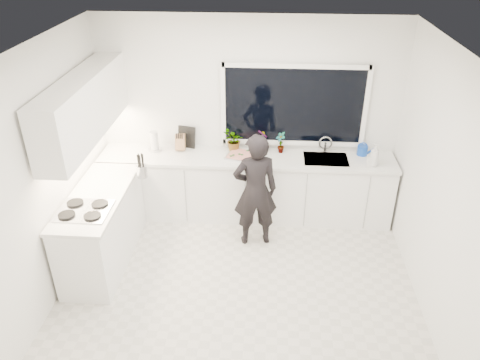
{
  "coord_description": "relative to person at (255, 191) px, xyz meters",
  "views": [
    {
      "loc": [
        0.3,
        -4.13,
        3.72
      ],
      "look_at": [
        -0.01,
        0.4,
        1.15
      ],
      "focal_mm": 35.0,
      "sensor_mm": 36.0,
      "label": 1
    }
  ],
  "objects": [
    {
      "name": "upper_cabinets",
      "position": [
        -1.93,
        -0.13,
        1.09
      ],
      "size": [
        0.34,
        2.1,
        0.7
      ],
      "primitive_type": "cube",
      "color": "white",
      "rests_on": "wall_left"
    },
    {
      "name": "countertop_back",
      "position": [
        -0.14,
        0.61,
        0.14
      ],
      "size": [
        3.94,
        0.62,
        0.04
      ],
      "primitive_type": "cube",
      "color": "silver",
      "rests_on": "base_cabinets_back"
    },
    {
      "name": "picture_frame_large",
      "position": [
        -0.98,
        0.86,
        0.3
      ],
      "size": [
        0.22,
        0.08,
        0.28
      ],
      "primitive_type": "cube",
      "rotation": [
        0.0,
        0.0,
        -0.27
      ],
      "color": "black",
      "rests_on": "countertop_back"
    },
    {
      "name": "utensil_crock",
      "position": [
        -1.39,
        -0.03,
        0.24
      ],
      "size": [
        0.17,
        0.17,
        0.16
      ],
      "primitive_type": "cylinder",
      "rotation": [
        0.0,
        0.0,
        0.4
      ],
      "color": "silver",
      "rests_on": "countertop_left"
    },
    {
      "name": "pizza_tray",
      "position": [
        -0.16,
        0.59,
        0.17
      ],
      "size": [
        0.56,
        0.48,
        0.03
      ],
      "primitive_type": "cube",
      "rotation": [
        0.0,
        0.0,
        -0.3
      ],
      "color": "silver",
      "rests_on": "countertop_back"
    },
    {
      "name": "countertop_left",
      "position": [
        -1.81,
        -0.48,
        0.14
      ],
      "size": [
        0.62,
        1.6,
        0.04
      ],
      "primitive_type": "cube",
      "color": "silver",
      "rests_on": "base_cabinets_left"
    },
    {
      "name": "paper_towel_roll",
      "position": [
        -1.41,
        0.72,
        0.29
      ],
      "size": [
        0.12,
        0.12,
        0.26
      ],
      "primitive_type": "cylinder",
      "rotation": [
        0.0,
        0.0,
        -0.13
      ],
      "color": "silver",
      "rests_on": "countertop_back"
    },
    {
      "name": "watering_can",
      "position": [
        1.4,
        0.78,
        0.22
      ],
      "size": [
        0.18,
        0.18,
        0.13
      ],
      "primitive_type": "cylinder",
      "rotation": [
        0.0,
        0.0,
        0.31
      ],
      "color": "#1242B0",
      "rests_on": "countertop_back"
    },
    {
      "name": "knife_block",
      "position": [
        -1.06,
        0.76,
        0.27
      ],
      "size": [
        0.13,
        0.11,
        0.22
      ],
      "primitive_type": "cube",
      "rotation": [
        0.0,
        0.0,
        0.05
      ],
      "color": "#8D5C41",
      "rests_on": "countertop_back"
    },
    {
      "name": "faucet",
      "position": [
        0.91,
        0.82,
        0.27
      ],
      "size": [
        0.03,
        0.03,
        0.22
      ],
      "primitive_type": "cylinder",
      "color": "silver",
      "rests_on": "countertop_back"
    },
    {
      "name": "picture_frame_small",
      "position": [
        -0.98,
        0.86,
        0.31
      ],
      "size": [
        0.25,
        0.08,
        0.3
      ],
      "primitive_type": "cube",
      "rotation": [
        0.0,
        0.0,
        -0.24
      ],
      "color": "black",
      "rests_on": "countertop_back"
    },
    {
      "name": "window",
      "position": [
        0.46,
        0.89,
        0.79
      ],
      "size": [
        1.8,
        0.02,
        1.0
      ],
      "primitive_type": "cube",
      "color": "black",
      "rests_on": "wall_back"
    },
    {
      "name": "ceiling",
      "position": [
        -0.14,
        -0.83,
        1.95
      ],
      "size": [
        4.0,
        3.5,
        0.02
      ],
      "primitive_type": "cube",
      "color": "white",
      "rests_on": "wall_back"
    },
    {
      "name": "pizza",
      "position": [
        -0.16,
        0.59,
        0.19
      ],
      "size": [
        0.51,
        0.43,
        0.01
      ],
      "primitive_type": "cube",
      "rotation": [
        0.0,
        0.0,
        -0.3
      ],
      "color": "#B11722",
      "rests_on": "pizza_tray"
    },
    {
      "name": "base_cabinets_left",
      "position": [
        -1.81,
        -0.48,
        -0.32
      ],
      "size": [
        0.58,
        1.6,
        0.88
      ],
      "primitive_type": "cube",
      "color": "white",
      "rests_on": "floor"
    },
    {
      "name": "wall_right",
      "position": [
        1.87,
        -0.83,
        0.59
      ],
      "size": [
        0.02,
        3.5,
        2.7
      ],
      "primitive_type": "cube",
      "color": "white",
      "rests_on": "ground"
    },
    {
      "name": "base_cabinets_back",
      "position": [
        -0.14,
        0.62,
        -0.32
      ],
      "size": [
        3.92,
        0.58,
        0.88
      ],
      "primitive_type": "cube",
      "color": "white",
      "rests_on": "floor"
    },
    {
      "name": "floor",
      "position": [
        -0.14,
        -0.83,
        -0.77
      ],
      "size": [
        4.0,
        3.5,
        0.02
      ],
      "primitive_type": "cube",
      "color": "beige",
      "rests_on": "ground"
    },
    {
      "name": "wall_back",
      "position": [
        -0.14,
        0.93,
        0.59
      ],
      "size": [
        4.0,
        0.02,
        2.7
      ],
      "primitive_type": "cube",
      "color": "white",
      "rests_on": "ground"
    },
    {
      "name": "wall_left",
      "position": [
        -2.15,
        -0.83,
        0.59
      ],
      "size": [
        0.02,
        3.5,
        2.7
      ],
      "primitive_type": "cube",
      "color": "white",
      "rests_on": "ground"
    },
    {
      "name": "stovetop",
      "position": [
        -1.83,
        -0.83,
        0.17
      ],
      "size": [
        0.56,
        0.48,
        0.03
      ],
      "primitive_type": "cube",
      "color": "black",
      "rests_on": "countertop_left"
    },
    {
      "name": "herb_plants",
      "position": [
        -0.13,
        0.78,
        0.31
      ],
      "size": [
        0.88,
        0.34,
        0.31
      ],
      "color": "#26662D",
      "rests_on": "countertop_back"
    },
    {
      "name": "soap_bottles",
      "position": [
        1.48,
        0.47,
        0.3
      ],
      "size": [
        0.16,
        0.14,
        0.31
      ],
      "color": "#D8BF66",
      "rests_on": "countertop_back"
    },
    {
      "name": "sink",
      "position": [
        0.91,
        0.62,
        0.11
      ],
      "size": [
        0.58,
        0.42,
        0.14
      ],
      "primitive_type": "cube",
      "color": "silver",
      "rests_on": "countertop_back"
    },
    {
      "name": "person",
      "position": [
        0.0,
        0.0,
        0.0
      ],
      "size": [
        0.61,
        0.46,
        1.52
      ],
      "primitive_type": "imported",
      "rotation": [
        0.0,
        0.0,
        3.33
      ],
      "color": "black",
      "rests_on": "floor"
    }
  ]
}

